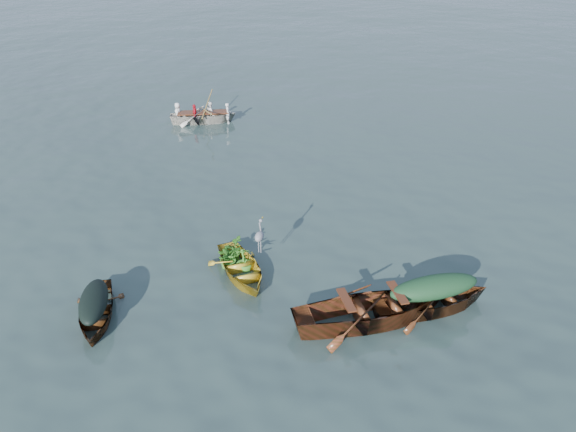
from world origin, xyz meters
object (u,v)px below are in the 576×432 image
dark_covered_boat (97,319)px  green_tarp_boat (431,311)px  yellow_dinghy (241,275)px  rowed_boat (204,123)px  heron (260,241)px  open_wooden_boat (370,323)px

dark_covered_boat → green_tarp_boat: size_ratio=0.76×
yellow_dinghy → dark_covered_boat: yellow_dinghy is taller
rowed_boat → heron: (5.67, -10.53, 0.87)m
green_tarp_boat → rowed_boat: (-10.09, 11.24, 0.00)m
dark_covered_boat → rowed_boat: 13.61m
open_wooden_boat → heron: (-3.06, 1.49, 0.87)m
yellow_dinghy → dark_covered_boat: size_ratio=1.00×
green_tarp_boat → open_wooden_boat: bearing=90.0°
green_tarp_boat → rowed_boat: size_ratio=1.00×
dark_covered_boat → green_tarp_boat: 7.84m
dark_covered_boat → rowed_boat: size_ratio=0.76×
rowed_boat → yellow_dinghy: bearing=-174.1°
green_tarp_boat → open_wooden_boat: (-1.35, -0.79, 0.00)m
rowed_boat → heron: 12.00m
rowed_boat → open_wooden_boat: bearing=-163.9°
open_wooden_boat → heron: bearing=37.0°
heron → open_wooden_boat: bearing=-63.3°
open_wooden_boat → rowed_boat: bearing=9.1°
yellow_dinghy → rowed_boat: size_ratio=0.76×
dark_covered_boat → heron: 4.32m
yellow_dinghy → heron: (0.41, 0.37, 0.87)m
dark_covered_boat → heron: bearing=18.7°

